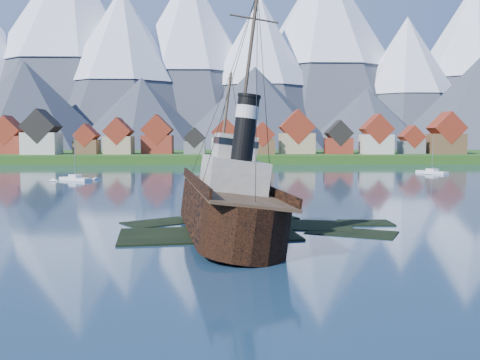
{
  "coord_description": "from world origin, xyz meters",
  "views": [
    {
      "loc": [
        -0.91,
        -56.03,
        10.2
      ],
      "look_at": [
        0.41,
        6.0,
        5.0
      ],
      "focal_mm": 40.0,
      "sensor_mm": 36.0,
      "label": 1
    }
  ],
  "objects": [
    {
      "name": "shoal",
      "position": [
        1.78,
        2.15,
        -0.35
      ],
      "size": [
        31.71,
        21.24,
        1.14
      ],
      "color": "black",
      "rests_on": "ground"
    },
    {
      "name": "town",
      "position": [
        -33.12,
        152.18,
        8.99
      ],
      "size": [
        250.96,
        16.69,
        17.3
      ],
      "color": "maroon",
      "rests_on": "ground"
    },
    {
      "name": "mountains",
      "position": [
        -0.79,
        481.26,
        89.34
      ],
      "size": [
        965.0,
        340.0,
        205.0
      ],
      "color": "#2D333D",
      "rests_on": "ground"
    },
    {
      "name": "tugboat_wreck",
      "position": [
        -1.49,
        0.08,
        3.2
      ],
      "size": [
        7.48,
        32.22,
        25.53
      ],
      "rotation": [
        0.0,
        0.13,
        0.15
      ],
      "color": "black",
      "rests_on": "ground"
    },
    {
      "name": "sailboat_c",
      "position": [
        -35.6,
        65.03,
        0.25
      ],
      "size": [
        8.41,
        6.8,
        11.26
      ],
      "rotation": [
        0.0,
        0.0,
        0.96
      ],
      "color": "white",
      "rests_on": "ground"
    },
    {
      "name": "shore_bank",
      "position": [
        0.0,
        170.0,
        0.0
      ],
      "size": [
        600.0,
        80.0,
        3.2
      ],
      "primitive_type": "cube",
      "color": "#174112",
      "rests_on": "ground"
    },
    {
      "name": "seawall",
      "position": [
        0.0,
        132.0,
        0.0
      ],
      "size": [
        600.0,
        2.5,
        2.0
      ],
      "primitive_type": "cube",
      "color": "#3F3D38",
      "rests_on": "ground"
    },
    {
      "name": "ground",
      "position": [
        0.0,
        0.0,
        0.0
      ],
      "size": [
        1400.0,
        1400.0,
        0.0
      ],
      "primitive_type": "plane",
      "color": "#1A324A",
      "rests_on": "ground"
    },
    {
      "name": "sailboat_e",
      "position": [
        53.66,
        85.74,
        0.23
      ],
      "size": [
        6.51,
        9.03,
        10.56
      ],
      "rotation": [
        0.0,
        0.0,
        0.52
      ],
      "color": "white",
      "rests_on": "ground"
    }
  ]
}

